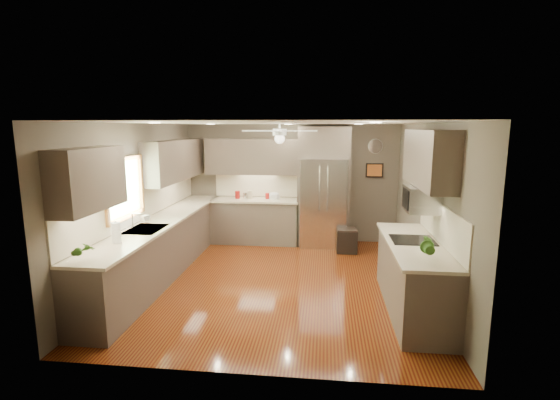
% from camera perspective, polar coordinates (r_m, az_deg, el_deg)
% --- Properties ---
extents(floor, '(5.00, 5.00, 0.00)m').
position_cam_1_polar(floor, '(6.63, -0.34, -11.37)').
color(floor, '#481309').
rests_on(floor, ground).
extents(ceiling, '(5.00, 5.00, 0.00)m').
position_cam_1_polar(ceiling, '(6.16, -0.37, 10.79)').
color(ceiling, white).
rests_on(ceiling, ground).
extents(wall_back, '(4.50, 0.00, 4.50)m').
position_cam_1_polar(wall_back, '(8.73, 1.56, 2.39)').
color(wall_back, brown).
rests_on(wall_back, ground).
extents(wall_front, '(4.50, 0.00, 4.50)m').
position_cam_1_polar(wall_front, '(3.88, -4.71, -7.66)').
color(wall_front, brown).
rests_on(wall_front, ground).
extents(wall_left, '(0.00, 5.00, 5.00)m').
position_cam_1_polar(wall_left, '(6.91, -19.23, -0.27)').
color(wall_left, brown).
rests_on(wall_left, ground).
extents(wall_right, '(0.00, 5.00, 5.00)m').
position_cam_1_polar(wall_right, '(6.42, 20.02, -1.08)').
color(wall_right, brown).
rests_on(wall_right, ground).
extents(canister_a, '(0.11, 0.11, 0.16)m').
position_cam_1_polar(canister_a, '(8.66, -6.00, 0.73)').
color(canister_a, maroon).
rests_on(canister_a, back_run).
extents(canister_b, '(0.11, 0.11, 0.13)m').
position_cam_1_polar(canister_b, '(8.59, -4.89, 0.60)').
color(canister_b, silver).
rests_on(canister_b, back_run).
extents(canister_c, '(0.14, 0.14, 0.18)m').
position_cam_1_polar(canister_c, '(8.59, -4.26, 0.75)').
color(canister_c, tan).
rests_on(canister_c, back_run).
extents(canister_d, '(0.09, 0.09, 0.12)m').
position_cam_1_polar(canister_d, '(8.59, -1.81, 0.57)').
color(canister_d, maroon).
rests_on(canister_d, back_run).
extents(soap_bottle, '(0.10, 0.10, 0.18)m').
position_cam_1_polar(soap_bottle, '(6.75, -18.37, -2.37)').
color(soap_bottle, white).
rests_on(soap_bottle, left_run).
extents(potted_plant_left, '(0.18, 0.14, 0.30)m').
position_cam_1_polar(potted_plant_left, '(5.05, -25.89, -6.31)').
color(potted_plant_left, '#31621C').
rests_on(potted_plant_left, left_run).
extents(potted_plant_right, '(0.20, 0.16, 0.36)m').
position_cam_1_polar(potted_plant_right, '(4.88, 20.11, -6.09)').
color(potted_plant_right, '#31621C').
rests_on(potted_plant_right, right_run).
extents(bowl, '(0.26, 0.26, 0.06)m').
position_cam_1_polar(bowl, '(8.53, -0.82, 0.29)').
color(bowl, tan).
rests_on(bowl, back_run).
extents(left_run, '(0.65, 4.70, 1.45)m').
position_cam_1_polar(left_run, '(7.09, -16.18, -6.20)').
color(left_run, brown).
rests_on(left_run, ground).
extents(back_run, '(1.85, 0.65, 1.45)m').
position_cam_1_polar(back_run, '(8.67, -3.41, -2.83)').
color(back_run, brown).
rests_on(back_run, ground).
extents(uppers, '(4.50, 4.70, 0.95)m').
position_cam_1_polar(uppers, '(7.01, -5.73, 5.53)').
color(uppers, brown).
rests_on(uppers, wall_left).
extents(window, '(0.05, 1.12, 0.92)m').
position_cam_1_polar(window, '(6.40, -21.06, 1.56)').
color(window, '#BFF2B2').
rests_on(window, wall_left).
extents(sink, '(0.50, 0.70, 0.32)m').
position_cam_1_polar(sink, '(6.40, -18.39, -4.16)').
color(sink, silver).
rests_on(sink, left_run).
extents(refrigerator, '(1.06, 0.75, 2.45)m').
position_cam_1_polar(refrigerator, '(8.37, 6.14, 1.57)').
color(refrigerator, silver).
rests_on(refrigerator, ground).
extents(right_run, '(0.70, 2.20, 1.45)m').
position_cam_1_polar(right_run, '(5.79, 18.28, -10.02)').
color(right_run, brown).
rests_on(right_run, ground).
extents(microwave, '(0.43, 0.55, 0.34)m').
position_cam_1_polar(microwave, '(5.80, 19.26, 0.13)').
color(microwave, silver).
rests_on(microwave, wall_right).
extents(ceiling_fan, '(1.18, 1.18, 0.32)m').
position_cam_1_polar(ceiling_fan, '(6.46, -0.05, 9.28)').
color(ceiling_fan, white).
rests_on(ceiling_fan, ceiling).
extents(recessed_lights, '(2.84, 3.14, 0.01)m').
position_cam_1_polar(recessed_lights, '(6.56, -0.31, 10.70)').
color(recessed_lights, white).
rests_on(recessed_lights, ceiling).
extents(wall_clock, '(0.30, 0.03, 0.30)m').
position_cam_1_polar(wall_clock, '(8.67, 13.28, 7.38)').
color(wall_clock, white).
rests_on(wall_clock, wall_back).
extents(framed_print, '(0.36, 0.03, 0.30)m').
position_cam_1_polar(framed_print, '(8.70, 13.15, 4.09)').
color(framed_print, black).
rests_on(framed_print, wall_back).
extents(stool, '(0.40, 0.40, 0.47)m').
position_cam_1_polar(stool, '(8.14, 9.36, -5.60)').
color(stool, black).
rests_on(stool, ground).
extents(paper_towel, '(0.12, 0.12, 0.29)m').
position_cam_1_polar(paper_towel, '(5.72, -22.05, -4.27)').
color(paper_towel, white).
rests_on(paper_towel, left_run).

